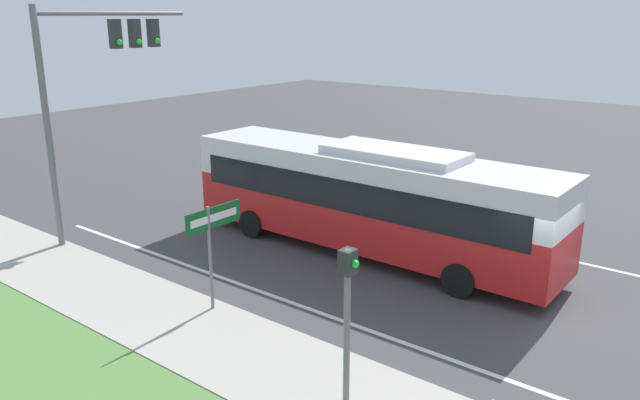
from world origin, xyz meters
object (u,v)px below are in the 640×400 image
(pedestrian_signal, at_px, (347,305))
(street_sign, at_px, (212,234))
(signal_gantry, at_px, (95,73))
(bus, at_px, (368,194))

(pedestrian_signal, relative_size, street_sign, 1.17)
(signal_gantry, height_order, pedestrian_signal, signal_gantry)
(signal_gantry, xyz_separation_m, pedestrian_signal, (-3.11, -11.83, -3.10))
(signal_gantry, bearing_deg, street_sign, -104.25)
(bus, bearing_deg, street_sign, 173.14)
(signal_gantry, bearing_deg, bus, -63.34)
(bus, height_order, street_sign, bus)
(signal_gantry, height_order, street_sign, signal_gantry)
(signal_gantry, relative_size, pedestrian_signal, 2.28)
(pedestrian_signal, bearing_deg, bus, 31.18)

